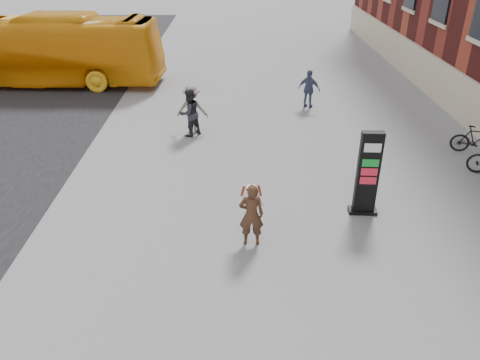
{
  "coord_description": "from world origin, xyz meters",
  "views": [
    {
      "loc": [
        0.24,
        -9.81,
        6.92
      ],
      "look_at": [
        0.38,
        0.73,
        1.25
      ],
      "focal_mm": 35.0,
      "sensor_mm": 36.0,
      "label": 1
    }
  ],
  "objects_px": {
    "woman": "(251,214)",
    "info_pylon": "(368,174)",
    "pedestrian_a": "(189,113)",
    "bike_7": "(477,140)",
    "bus": "(38,50)",
    "pedestrian_b": "(192,109)",
    "pedestrian_c": "(309,89)"
  },
  "relations": [
    {
      "from": "info_pylon",
      "to": "pedestrian_a",
      "type": "bearing_deg",
      "value": 137.16
    },
    {
      "from": "bus",
      "to": "woman",
      "type": "bearing_deg",
      "value": -140.81
    },
    {
      "from": "pedestrian_b",
      "to": "bike_7",
      "type": "bearing_deg",
      "value": 173.48
    },
    {
      "from": "pedestrian_a",
      "to": "bike_7",
      "type": "height_order",
      "value": "pedestrian_a"
    },
    {
      "from": "bike_7",
      "to": "pedestrian_c",
      "type": "bearing_deg",
      "value": 67.35
    },
    {
      "from": "bus",
      "to": "bike_7",
      "type": "bearing_deg",
      "value": -112.44
    },
    {
      "from": "bus",
      "to": "bike_7",
      "type": "height_order",
      "value": "bus"
    },
    {
      "from": "bus",
      "to": "pedestrian_b",
      "type": "distance_m",
      "value": 10.38
    },
    {
      "from": "info_pylon",
      "to": "bike_7",
      "type": "relative_size",
      "value": 1.43
    },
    {
      "from": "woman",
      "to": "pedestrian_b",
      "type": "relative_size",
      "value": 0.91
    },
    {
      "from": "pedestrian_c",
      "to": "info_pylon",
      "type": "bearing_deg",
      "value": 118.0
    },
    {
      "from": "pedestrian_a",
      "to": "pedestrian_c",
      "type": "relative_size",
      "value": 1.08
    },
    {
      "from": "bus",
      "to": "pedestrian_b",
      "type": "height_order",
      "value": "bus"
    },
    {
      "from": "woman",
      "to": "pedestrian_a",
      "type": "xyz_separation_m",
      "value": [
        -2.07,
        6.95,
        0.04
      ]
    },
    {
      "from": "info_pylon",
      "to": "bike_7",
      "type": "xyz_separation_m",
      "value": [
        4.83,
        3.79,
        -0.69
      ]
    },
    {
      "from": "bike_7",
      "to": "pedestrian_b",
      "type": "bearing_deg",
      "value": 98.72
    },
    {
      "from": "bus",
      "to": "pedestrian_b",
      "type": "bearing_deg",
      "value": -125.75
    },
    {
      "from": "pedestrian_a",
      "to": "bike_7",
      "type": "xyz_separation_m",
      "value": [
        10.04,
        -1.76,
        -0.39
      ]
    },
    {
      "from": "pedestrian_a",
      "to": "pedestrian_b",
      "type": "xyz_separation_m",
      "value": [
        0.07,
        0.36,
        0.03
      ]
    },
    {
      "from": "woman",
      "to": "pedestrian_c",
      "type": "distance_m",
      "value": 10.43
    },
    {
      "from": "pedestrian_c",
      "to": "pedestrian_a",
      "type": "bearing_deg",
      "value": 58.18
    },
    {
      "from": "pedestrian_b",
      "to": "pedestrian_c",
      "type": "distance_m",
      "value": 5.55
    },
    {
      "from": "info_pylon",
      "to": "pedestrian_b",
      "type": "bearing_deg",
      "value": 134.96
    },
    {
      "from": "woman",
      "to": "pedestrian_c",
      "type": "height_order",
      "value": "woman"
    },
    {
      "from": "pedestrian_b",
      "to": "bike_7",
      "type": "relative_size",
      "value": 1.1
    },
    {
      "from": "woman",
      "to": "info_pylon",
      "type": "bearing_deg",
      "value": -155.6
    },
    {
      "from": "woman",
      "to": "pedestrian_a",
      "type": "height_order",
      "value": "pedestrian_a"
    },
    {
      "from": "bus",
      "to": "pedestrian_a",
      "type": "relative_size",
      "value": 6.76
    },
    {
      "from": "info_pylon",
      "to": "bus",
      "type": "bearing_deg",
      "value": 140.74
    },
    {
      "from": "woman",
      "to": "bus",
      "type": "distance_m",
      "value": 17.1
    },
    {
      "from": "woman",
      "to": "pedestrian_b",
      "type": "distance_m",
      "value": 7.58
    },
    {
      "from": "pedestrian_b",
      "to": "pedestrian_c",
      "type": "height_order",
      "value": "pedestrian_b"
    }
  ]
}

